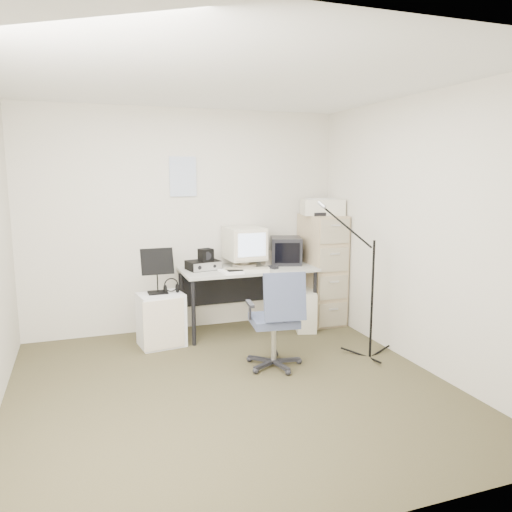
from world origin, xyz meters
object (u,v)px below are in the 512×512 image
object	(u,v)px
filing_cabinet	(322,269)
side_cart	(161,320)
desk	(248,299)
office_chair	(274,318)

from	to	relation	value
filing_cabinet	side_cart	xyz separation A→B (m)	(-1.97, -0.21, -0.37)
desk	office_chair	xyz separation A→B (m)	(-0.12, -1.11, 0.10)
filing_cabinet	office_chair	bearing A→B (deg)	-133.18
office_chair	filing_cabinet	bearing A→B (deg)	54.72
filing_cabinet	desk	bearing A→B (deg)	-178.19
filing_cabinet	office_chair	size ratio (longest dim) A/B	1.40
filing_cabinet	desk	size ratio (longest dim) A/B	0.87
desk	filing_cabinet	bearing A→B (deg)	1.81
filing_cabinet	side_cart	size ratio (longest dim) A/B	2.34
side_cart	filing_cabinet	bearing A→B (deg)	-1.78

